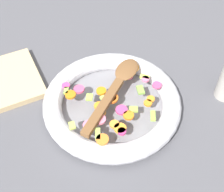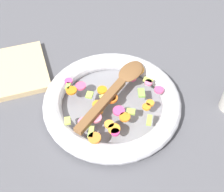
# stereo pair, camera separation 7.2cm
# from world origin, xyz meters

# --- Properties ---
(ground_plane) EXTENTS (4.00, 4.00, 0.00)m
(ground_plane) POSITION_xyz_m (0.00, 0.00, 0.00)
(ground_plane) COLOR #4C4C51
(skillet) EXTENTS (0.36, 0.36, 0.05)m
(skillet) POSITION_xyz_m (0.00, 0.00, 0.02)
(skillet) COLOR slate
(skillet) RESTS_ON ground_plane
(chopped_vegetables) EXTENTS (0.27, 0.22, 0.01)m
(chopped_vegetables) POSITION_xyz_m (0.01, 0.02, 0.05)
(chopped_vegetables) COLOR orange
(chopped_vegetables) RESTS_ON skillet
(wooden_spoon) EXTENTS (0.25, 0.21, 0.01)m
(wooden_spoon) POSITION_xyz_m (-0.02, -0.02, 0.06)
(wooden_spoon) COLOR brown
(wooden_spoon) RESTS_ON chopped_vegetables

